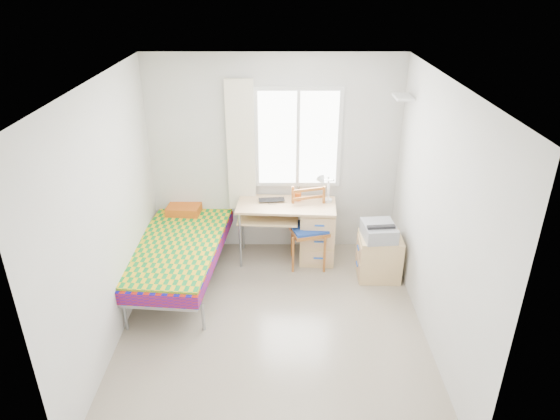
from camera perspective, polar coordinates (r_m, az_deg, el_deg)
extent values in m
plane|color=#BCAD93|center=(5.55, -0.78, -12.95)|extent=(3.50, 3.50, 0.00)
plane|color=white|center=(4.41, -0.98, 14.39)|extent=(3.50, 3.50, 0.00)
plane|color=silver|center=(6.45, -0.66, 6.14)|extent=(3.20, 0.00, 3.20)
plane|color=silver|center=(5.12, -19.08, -0.83)|extent=(0.00, 3.50, 3.50)
plane|color=silver|center=(5.07, 17.52, -0.83)|extent=(0.00, 3.50, 3.50)
cube|color=white|center=(6.35, 2.06, 8.20)|extent=(1.10, 0.04, 1.30)
cube|color=white|center=(6.34, 2.07, 8.17)|extent=(1.00, 0.02, 1.20)
cube|color=white|center=(6.34, 2.07, 8.16)|extent=(0.04, 0.02, 1.20)
cube|color=white|center=(6.35, -4.49, 7.18)|extent=(0.35, 0.05, 1.70)
cube|color=white|center=(6.04, 13.90, 12.45)|extent=(0.20, 0.32, 0.03)
cube|color=#95989D|center=(6.19, -11.43, -4.91)|extent=(1.15, 2.21, 0.06)
cube|color=#B61A0C|center=(6.15, -11.50, -4.23)|extent=(1.19, 2.24, 0.15)
cube|color=yellow|center=(6.09, -11.61, -3.63)|extent=(1.16, 2.12, 0.03)
cube|color=tan|center=(6.97, -10.11, 1.42)|extent=(1.02, 0.14, 0.59)
cube|color=#CD6616|center=(6.75, -10.87, 0.18)|extent=(0.46, 0.40, 0.11)
cylinder|color=#95989D|center=(5.62, -17.25, -11.55)|extent=(0.04, 0.04, 0.34)
cylinder|color=#95989D|center=(7.05, -6.62, -2.28)|extent=(0.04, 0.04, 0.34)
cube|color=tan|center=(6.34, 0.73, 0.55)|extent=(1.28, 0.65, 0.03)
cube|color=#DBBA70|center=(6.54, 4.28, -2.54)|extent=(0.47, 0.58, 0.75)
cube|color=#DBBA70|center=(6.41, -1.32, -0.75)|extent=(0.80, 0.58, 0.02)
cylinder|color=#95989D|center=(6.33, -4.57, -3.56)|extent=(0.03, 0.03, 0.75)
cylinder|color=#95989D|center=(6.74, -4.28, -1.59)|extent=(0.03, 0.03, 0.75)
cube|color=#9F4B1E|center=(6.33, 3.27, -2.31)|extent=(0.54, 0.54, 0.04)
cube|color=navy|center=(6.31, 3.28, -2.05)|extent=(0.51, 0.51, 0.04)
cube|color=#9F4B1E|center=(6.37, 3.25, 0.96)|extent=(0.39, 0.13, 0.44)
cylinder|color=#9F4B1E|center=(6.27, 1.50, -5.15)|extent=(0.03, 0.03, 0.49)
cylinder|color=#9F4B1E|center=(6.51, 4.92, -1.40)|extent=(0.04, 0.04, 1.01)
cube|color=#DBBA70|center=(6.29, 11.26, -5.24)|extent=(0.52, 0.47, 0.56)
cube|color=tan|center=(6.19, 9.02, -4.28)|extent=(0.02, 0.41, 0.20)
cube|color=tan|center=(6.30, 8.87, -6.10)|extent=(0.02, 0.41, 0.20)
cube|color=#93959A|center=(6.10, 11.24, -2.37)|extent=(0.41, 0.46, 0.18)
cube|color=black|center=(6.06, 11.31, -1.64)|extent=(0.32, 0.38, 0.02)
imported|color=black|center=(6.37, -0.93, 0.94)|extent=(0.35, 0.24, 0.03)
cylinder|color=#CD6616|center=(6.43, 2.05, 1.59)|extent=(0.11, 0.11, 0.11)
cylinder|color=white|center=(6.43, 5.49, 1.12)|extent=(0.11, 0.11, 0.03)
cylinder|color=white|center=(6.37, 5.55, 2.41)|extent=(0.02, 0.13, 0.30)
cylinder|color=white|center=(6.23, 5.49, 3.40)|extent=(0.14, 0.26, 0.12)
cone|color=white|center=(6.12, 4.84, 3.33)|extent=(0.16, 0.17, 0.14)
imported|color=gray|center=(6.42, -1.00, -0.88)|extent=(0.23, 0.28, 0.02)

